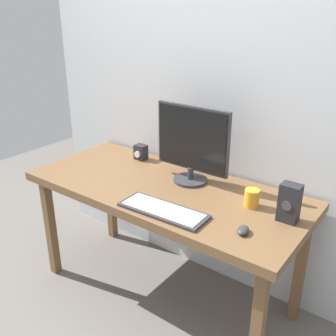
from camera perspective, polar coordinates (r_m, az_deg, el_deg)
name	(u,v)px	position (r m, az deg, el deg)	size (l,w,h in m)	color
ground_plane	(165,292)	(2.65, -0.44, -17.90)	(6.00, 6.00, 0.00)	slate
wall_back	(206,49)	(2.35, 5.67, 17.21)	(2.52, 0.04, 3.00)	silver
desk	(165,197)	(2.25, -0.49, -4.37)	(1.65, 0.73, 0.77)	brown
monitor	(192,144)	(2.21, 3.59, 3.60)	(0.47, 0.20, 0.45)	#333338
keyboard_primary	(163,210)	(1.95, -0.73, -6.30)	(0.47, 0.19, 0.02)	#333338
mouse	(243,230)	(1.81, 11.10, -9.05)	(0.05, 0.08, 0.03)	#333338
speaker_right	(289,203)	(1.92, 17.57, -4.97)	(0.10, 0.07, 0.19)	#232328
audio_controller	(141,152)	(2.60, -4.07, 2.36)	(0.08, 0.08, 0.10)	#232328
coffee_mug	(252,198)	(2.03, 12.33, -4.39)	(0.08, 0.08, 0.09)	orange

